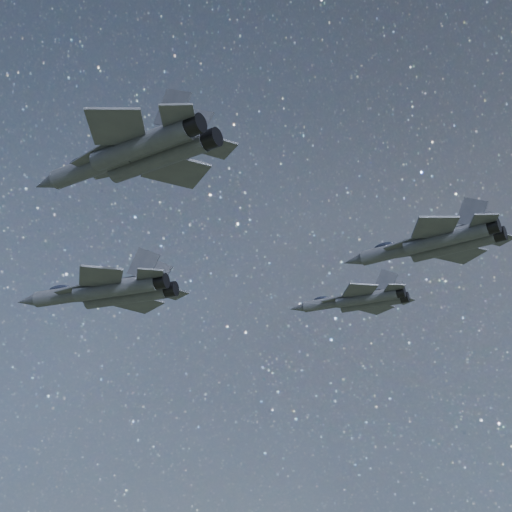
% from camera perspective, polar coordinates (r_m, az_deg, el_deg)
% --- Properties ---
extents(jet_lead, '(18.69, 13.10, 4.71)m').
position_cam_1_polar(jet_lead, '(79.92, -10.72, -2.53)').
color(jet_lead, '#32353F').
extents(jet_left, '(14.94, 10.62, 3.80)m').
position_cam_1_polar(jet_left, '(92.35, 7.49, -3.19)').
color(jet_left, '#32353F').
extents(jet_right, '(18.72, 13.12, 4.72)m').
position_cam_1_polar(jet_right, '(61.97, -8.79, 7.38)').
color(jet_right, '#32353F').
extents(jet_slot, '(15.47, 10.81, 3.90)m').
position_cam_1_polar(jet_slot, '(69.91, 12.94, 0.95)').
color(jet_slot, '#32353F').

